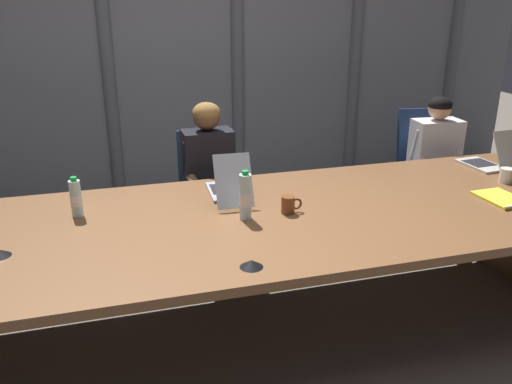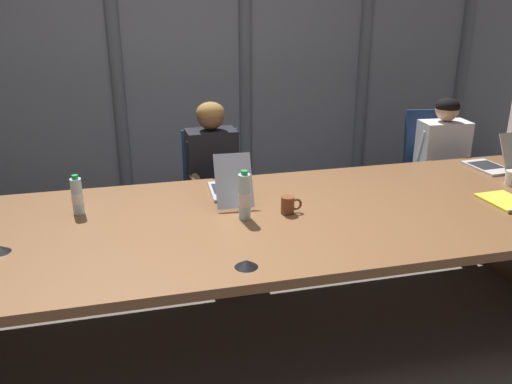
% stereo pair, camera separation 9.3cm
% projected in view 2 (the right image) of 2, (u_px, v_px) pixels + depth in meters
% --- Properties ---
extents(ground_plane, '(14.53, 14.53, 0.00)m').
position_uv_depth(ground_plane, '(245.00, 327.00, 3.21)').
color(ground_plane, '#6B6056').
extents(conference_table, '(4.43, 1.43, 0.72)m').
position_uv_depth(conference_table, '(245.00, 239.00, 3.00)').
color(conference_table, brown).
rests_on(conference_table, ground_plane).
extents(curtain_backdrop, '(7.27, 0.17, 2.75)m').
position_uv_depth(curtain_backdrop, '(185.00, 54.00, 4.93)').
color(curtain_backdrop, gray).
rests_on(curtain_backdrop, ground_plane).
extents(laptop_left_mid, '(0.24, 0.50, 0.31)m').
position_uv_depth(laptop_left_mid, '(230.00, 188.00, 3.25)').
color(laptop_left_mid, '#A8ADB7').
rests_on(laptop_left_mid, conference_table).
extents(laptop_center, '(0.24, 0.49, 0.31)m').
position_uv_depth(laptop_center, '(496.00, 164.00, 3.71)').
color(laptop_center, beige).
rests_on(laptop_center, conference_table).
extents(office_chair_left_mid, '(0.60, 0.60, 0.93)m').
position_uv_depth(office_chair_left_mid, '(213.00, 208.00, 4.06)').
color(office_chair_left_mid, navy).
rests_on(office_chair_left_mid, ground_plane).
extents(office_chair_center, '(0.60, 0.61, 0.99)m').
position_uv_depth(office_chair_center, '(433.00, 186.00, 4.49)').
color(office_chair_center, navy).
rests_on(office_chair_center, ground_plane).
extents(person_left_mid, '(0.38, 0.55, 1.19)m').
position_uv_depth(person_left_mid, '(215.00, 175.00, 3.80)').
color(person_left_mid, black).
rests_on(person_left_mid, ground_plane).
extents(person_center, '(0.42, 0.56, 1.13)m').
position_uv_depth(person_center, '(447.00, 160.00, 4.24)').
color(person_center, silver).
rests_on(person_center, ground_plane).
extents(water_bottle_primary, '(0.07, 0.07, 0.28)m').
position_uv_depth(water_bottle_primary, '(245.00, 197.00, 2.90)').
color(water_bottle_primary, silver).
rests_on(water_bottle_primary, conference_table).
extents(water_bottle_secondary, '(0.06, 0.06, 0.23)m').
position_uv_depth(water_bottle_secondary, '(77.00, 196.00, 2.98)').
color(water_bottle_secondary, silver).
rests_on(water_bottle_secondary, conference_table).
extents(coffee_mug_far, '(0.12, 0.08, 0.10)m').
position_uv_depth(coffee_mug_far, '(288.00, 205.00, 3.00)').
color(coffee_mug_far, brown).
rests_on(coffee_mug_far, conference_table).
extents(conference_mic_left_side, '(0.11, 0.11, 0.03)m').
position_uv_depth(conference_mic_left_side, '(246.00, 264.00, 2.42)').
color(conference_mic_left_side, black).
rests_on(conference_mic_left_side, conference_table).
extents(spiral_notepad, '(0.23, 0.32, 0.03)m').
position_uv_depth(spiral_notepad, '(506.00, 202.00, 3.17)').
color(spiral_notepad, yellow).
rests_on(spiral_notepad, conference_table).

